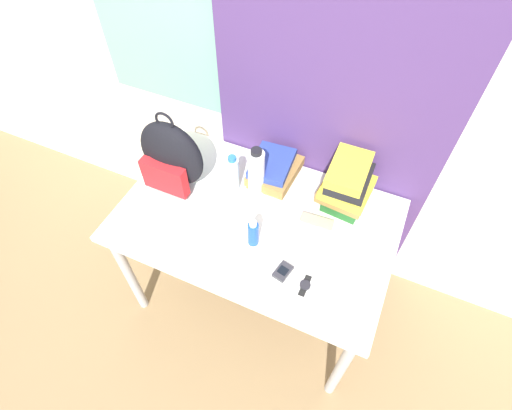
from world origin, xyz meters
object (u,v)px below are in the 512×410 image
(book_stack_left, at_px, (274,170))
(sunscreen_bottle, at_px, (253,233))
(sunglasses_case, at_px, (316,223))
(backpack, at_px, (171,156))
(cell_phone, at_px, (283,272))
(water_bottle, at_px, (233,174))
(book_stack_center, at_px, (347,186))
(sports_bottle, at_px, (256,173))
(wristwatch, at_px, (305,285))

(book_stack_left, bearing_deg, sunscreen_bottle, -80.29)
(book_stack_left, relative_size, sunglasses_case, 1.80)
(backpack, distance_m, cell_phone, 0.74)
(backpack, relative_size, cell_phone, 4.46)
(backpack, relative_size, water_bottle, 2.02)
(book_stack_center, height_order, sunscreen_bottle, book_stack_center)
(book_stack_center, height_order, cell_phone, book_stack_center)
(sports_bottle, height_order, wristwatch, sports_bottle)
(water_bottle, height_order, cell_phone, water_bottle)
(book_stack_left, height_order, sunscreen_bottle, sunscreen_bottle)
(backpack, distance_m, book_stack_left, 0.49)
(book_stack_center, xyz_separation_m, water_bottle, (-0.52, -0.12, -0.03))
(sports_bottle, bearing_deg, book_stack_center, 14.77)
(sunscreen_bottle, distance_m, sunglasses_case, 0.30)
(backpack, height_order, cell_phone, backpack)
(sunglasses_case, bearing_deg, sunscreen_bottle, -138.12)
(water_bottle, bearing_deg, backpack, -163.43)
(book_stack_center, distance_m, cell_phone, 0.49)
(sports_bottle, xyz_separation_m, wristwatch, (0.39, -0.38, -0.13))
(sunglasses_case, bearing_deg, water_bottle, 173.41)
(book_stack_left, bearing_deg, wristwatch, -54.78)
(sports_bottle, distance_m, sunglasses_case, 0.36)
(cell_phone, bearing_deg, book_stack_center, 75.41)
(book_stack_center, xyz_separation_m, sunscreen_bottle, (-0.30, -0.38, -0.06))
(backpack, bearing_deg, wristwatch, -19.62)
(book_stack_left, height_order, wristwatch, book_stack_left)
(book_stack_center, xyz_separation_m, sports_bottle, (-0.40, -0.11, 0.01))
(book_stack_left, relative_size, sunscreen_bottle, 1.83)
(sports_bottle, xyz_separation_m, sunglasses_case, (0.33, -0.07, -0.12))
(wristwatch, bearing_deg, sports_bottle, 135.86)
(water_bottle, xyz_separation_m, cell_phone, (0.39, -0.34, -0.09))
(water_bottle, distance_m, wristwatch, 0.62)
(cell_phone, bearing_deg, book_stack_left, 117.12)
(sunscreen_bottle, bearing_deg, wristwatch, -20.78)
(book_stack_left, height_order, water_bottle, water_bottle)
(book_stack_left, relative_size, water_bottle, 1.31)
(backpack, bearing_deg, book_stack_center, 14.64)
(book_stack_left, relative_size, book_stack_center, 1.08)
(cell_phone, height_order, wristwatch, cell_phone)
(backpack, bearing_deg, sunscreen_bottle, -18.96)
(sunglasses_case, distance_m, wristwatch, 0.31)
(backpack, bearing_deg, sports_bottle, 14.50)
(backpack, distance_m, wristwatch, 0.84)
(sports_bottle, height_order, cell_phone, sports_bottle)
(sports_bottle, distance_m, cell_phone, 0.47)
(book_stack_left, xyz_separation_m, cell_phone, (0.24, -0.47, -0.05))
(book_stack_center, relative_size, water_bottle, 1.22)
(sports_bottle, height_order, sunglasses_case, sports_bottle)
(sunscreen_bottle, bearing_deg, book_stack_left, 99.71)
(water_bottle, height_order, wristwatch, water_bottle)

